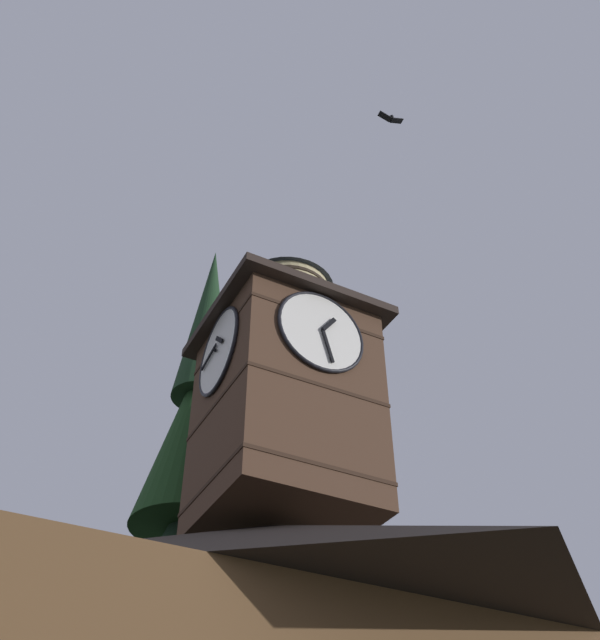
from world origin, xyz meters
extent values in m
pyramid|color=black|center=(0.49, -0.54, 7.05)|extent=(15.27, 11.82, 3.38)
cube|color=#4C3323|center=(0.13, -0.54, 11.60)|extent=(3.85, 3.85, 5.72)
cube|color=#352318|center=(0.13, -0.54, 9.43)|extent=(3.89, 3.89, 0.10)
cube|color=#352318|center=(0.13, -0.54, 11.58)|extent=(3.89, 3.89, 0.10)
cube|color=#352318|center=(0.13, -0.54, 13.72)|extent=(3.89, 3.89, 0.10)
cylinder|color=white|center=(0.13, 1.41, 13.20)|extent=(2.38, 0.10, 2.38)
torus|color=black|center=(0.13, 1.44, 13.20)|extent=(2.48, 0.10, 2.48)
cube|color=black|center=(-0.05, 1.51, 13.44)|extent=(0.45, 0.04, 0.55)
cube|color=black|center=(0.00, 1.51, 12.73)|extent=(0.34, 0.04, 0.96)
sphere|color=black|center=(0.13, 1.52, 13.20)|extent=(0.10, 0.10, 0.10)
cylinder|color=white|center=(2.09, -0.54, 13.20)|extent=(0.10, 2.38, 2.38)
torus|color=black|center=(2.11, -0.54, 13.20)|extent=(0.10, 2.48, 2.48)
cube|color=black|center=(2.19, -0.32, 13.41)|extent=(0.04, 0.51, 0.49)
cube|color=black|center=(2.19, -1.02, 13.30)|extent=(0.04, 0.97, 0.28)
sphere|color=black|center=(2.20, -0.54, 13.20)|extent=(0.10, 0.10, 0.10)
cube|color=#2D231E|center=(0.13, -0.54, 14.59)|extent=(4.55, 4.55, 0.25)
cylinder|color=#D1BC84|center=(0.13, -0.54, 15.46)|extent=(2.48, 2.48, 1.50)
cylinder|color=#2D2319|center=(0.13, -0.54, 14.96)|extent=(2.54, 2.54, 0.10)
cylinder|color=#2D2319|center=(0.13, -0.54, 15.46)|extent=(2.54, 2.54, 0.10)
cylinder|color=#2D2319|center=(0.13, -0.54, 15.97)|extent=(2.54, 2.54, 0.10)
cone|color=#2D3847|center=(0.13, -0.54, 16.79)|extent=(2.78, 2.78, 1.16)
sphere|color=#384251|center=(0.13, -0.54, 17.47)|extent=(0.16, 0.16, 0.16)
cone|color=#1B3020|center=(0.89, -5.21, 8.86)|extent=(4.82, 4.82, 5.84)
cone|color=#1C3D1A|center=(0.89, -5.21, 13.66)|extent=(3.38, 3.38, 6.46)
cone|color=#1B351D|center=(0.89, -5.21, 18.26)|extent=(1.94, 1.94, 6.70)
ellipsoid|color=black|center=(-0.33, 4.68, 18.46)|extent=(0.15, 0.25, 0.13)
cube|color=black|center=(-0.15, 4.66, 18.46)|extent=(0.37, 0.20, 0.16)
cube|color=black|center=(-0.51, 4.70, 18.46)|extent=(0.37, 0.20, 0.16)
camera|label=1|loc=(7.32, 13.95, 1.45)|focal=41.48mm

